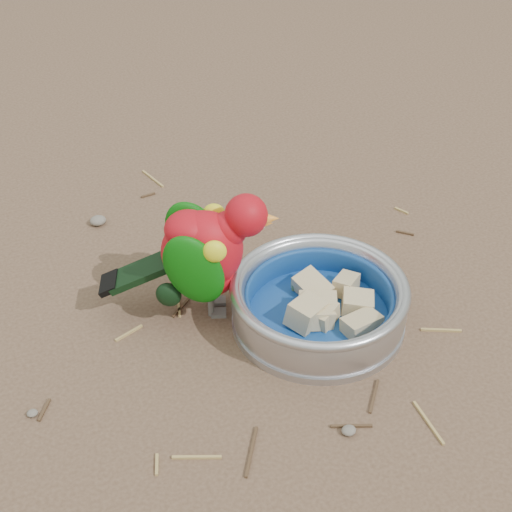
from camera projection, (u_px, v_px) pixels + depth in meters
name	position (u px, v px, depth m)	size (l,w,h in m)	color
ground	(248.00, 344.00, 0.94)	(60.00, 60.00, 0.00)	brown
food_bowl	(318.00, 318.00, 0.96)	(0.21, 0.21, 0.02)	#B2B2BA
bowl_wall	(319.00, 300.00, 0.94)	(0.21, 0.21, 0.04)	#B2B2BA
fruit_wedges	(319.00, 304.00, 0.95)	(0.13, 0.13, 0.03)	tan
lory_parrot	(206.00, 259.00, 0.94)	(0.09, 0.20, 0.16)	#B20D17
ground_debris	(253.00, 295.00, 1.01)	(0.90, 0.80, 0.01)	tan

